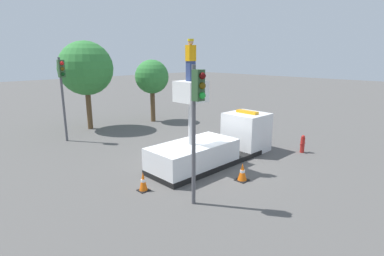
{
  "coord_description": "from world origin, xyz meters",
  "views": [
    {
      "loc": [
        -10.17,
        -9.37,
        5.17
      ],
      "look_at": [
        -2.23,
        -1.19,
        2.39
      ],
      "focal_mm": 28.0,
      "sensor_mm": 36.0,
      "label": 1
    }
  ],
  "objects_px": {
    "traffic_cone_rear": "(143,182)",
    "traffic_cone_curbside": "(242,172)",
    "traffic_light_pole": "(197,109)",
    "tree_right_bg": "(86,69)",
    "bucket_truck": "(216,144)",
    "fire_hydrant": "(303,144)",
    "traffic_light_across": "(62,83)",
    "worker": "(191,60)",
    "tree_left_bg": "(152,77)"
  },
  "relations": [
    {
      "from": "traffic_light_pole",
      "to": "traffic_light_across",
      "type": "xyz_separation_m",
      "value": [
        0.02,
        11.25,
        0.13
      ]
    },
    {
      "from": "worker",
      "to": "traffic_light_pole",
      "type": "height_order",
      "value": "worker"
    },
    {
      "from": "worker",
      "to": "traffic_cone_curbside",
      "type": "bearing_deg",
      "value": -73.05
    },
    {
      "from": "traffic_light_pole",
      "to": "tree_right_bg",
      "type": "xyz_separation_m",
      "value": [
        2.53,
        13.37,
        0.82
      ]
    },
    {
      "from": "traffic_light_across",
      "to": "fire_hydrant",
      "type": "xyz_separation_m",
      "value": [
        8.28,
        -11.1,
        -3.11
      ]
    },
    {
      "from": "traffic_light_pole",
      "to": "fire_hydrant",
      "type": "bearing_deg",
      "value": 1.03
    },
    {
      "from": "worker",
      "to": "tree_right_bg",
      "type": "bearing_deg",
      "value": 88.1
    },
    {
      "from": "traffic_cone_curbside",
      "to": "tree_left_bg",
      "type": "relative_size",
      "value": 0.16
    },
    {
      "from": "fire_hydrant",
      "to": "bucket_truck",
      "type": "bearing_deg",
      "value": 151.44
    },
    {
      "from": "bucket_truck",
      "to": "worker",
      "type": "bearing_deg",
      "value": 180.0
    },
    {
      "from": "traffic_cone_rear",
      "to": "traffic_cone_curbside",
      "type": "height_order",
      "value": "traffic_cone_rear"
    },
    {
      "from": "traffic_cone_rear",
      "to": "traffic_light_across",
      "type": "bearing_deg",
      "value": 85.52
    },
    {
      "from": "traffic_light_pole",
      "to": "worker",
      "type": "bearing_deg",
      "value": 49.48
    },
    {
      "from": "traffic_light_pole",
      "to": "tree_left_bg",
      "type": "distance_m",
      "value": 14.24
    },
    {
      "from": "bucket_truck",
      "to": "traffic_light_pole",
      "type": "xyz_separation_m",
      "value": [
        -3.92,
        -2.53,
        2.6
      ]
    },
    {
      "from": "traffic_cone_curbside",
      "to": "tree_right_bg",
      "type": "relative_size",
      "value": 0.12
    },
    {
      "from": "fire_hydrant",
      "to": "traffic_cone_curbside",
      "type": "xyz_separation_m",
      "value": [
        -5.41,
        0.0,
        -0.12
      ]
    },
    {
      "from": "fire_hydrant",
      "to": "traffic_cone_rear",
      "type": "height_order",
      "value": "fire_hydrant"
    },
    {
      "from": "traffic_light_pole",
      "to": "fire_hydrant",
      "type": "relative_size",
      "value": 5.01
    },
    {
      "from": "bucket_truck",
      "to": "fire_hydrant",
      "type": "distance_m",
      "value": 5.0
    },
    {
      "from": "worker",
      "to": "traffic_light_across",
      "type": "height_order",
      "value": "worker"
    },
    {
      "from": "traffic_cone_rear",
      "to": "tree_left_bg",
      "type": "xyz_separation_m",
      "value": [
        7.99,
        9.97,
        3.13
      ]
    },
    {
      "from": "traffic_light_across",
      "to": "traffic_cone_curbside",
      "type": "distance_m",
      "value": 11.91
    },
    {
      "from": "fire_hydrant",
      "to": "traffic_cone_curbside",
      "type": "bearing_deg",
      "value": 179.97
    },
    {
      "from": "bucket_truck",
      "to": "traffic_light_pole",
      "type": "relative_size",
      "value": 1.48
    },
    {
      "from": "traffic_cone_rear",
      "to": "bucket_truck",
      "type": "bearing_deg",
      "value": 3.49
    },
    {
      "from": "traffic_cone_rear",
      "to": "traffic_cone_curbside",
      "type": "bearing_deg",
      "value": -30.43
    },
    {
      "from": "traffic_light_across",
      "to": "traffic_cone_rear",
      "type": "distance_m",
      "value": 9.58
    },
    {
      "from": "traffic_light_across",
      "to": "fire_hydrant",
      "type": "height_order",
      "value": "traffic_light_across"
    },
    {
      "from": "traffic_cone_curbside",
      "to": "tree_right_bg",
      "type": "bearing_deg",
      "value": 91.59
    },
    {
      "from": "worker",
      "to": "tree_left_bg",
      "type": "relative_size",
      "value": 0.36
    },
    {
      "from": "worker",
      "to": "traffic_light_pole",
      "type": "relative_size",
      "value": 0.36
    },
    {
      "from": "bucket_truck",
      "to": "tree_left_bg",
      "type": "distance_m",
      "value": 10.6
    },
    {
      "from": "traffic_cone_curbside",
      "to": "tree_left_bg",
      "type": "distance_m",
      "value": 13.23
    },
    {
      "from": "traffic_cone_rear",
      "to": "tree_right_bg",
      "type": "bearing_deg",
      "value": 73.89
    },
    {
      "from": "bucket_truck",
      "to": "traffic_cone_curbside",
      "type": "distance_m",
      "value": 2.64
    },
    {
      "from": "traffic_light_pole",
      "to": "fire_hydrant",
      "type": "height_order",
      "value": "traffic_light_pole"
    },
    {
      "from": "traffic_light_across",
      "to": "traffic_light_pole",
      "type": "bearing_deg",
      "value": -90.11
    },
    {
      "from": "bucket_truck",
      "to": "traffic_cone_curbside",
      "type": "xyz_separation_m",
      "value": [
        -1.03,
        -2.38,
        -0.5
      ]
    },
    {
      "from": "traffic_cone_curbside",
      "to": "tree_right_bg",
      "type": "distance_m",
      "value": 13.79
    },
    {
      "from": "bucket_truck",
      "to": "traffic_light_pole",
      "type": "distance_m",
      "value": 5.34
    },
    {
      "from": "traffic_cone_curbside",
      "to": "tree_left_bg",
      "type": "bearing_deg",
      "value": 69.93
    },
    {
      "from": "tree_right_bg",
      "to": "traffic_light_across",
      "type": "bearing_deg",
      "value": -139.78
    },
    {
      "from": "bucket_truck",
      "to": "tree_right_bg",
      "type": "distance_m",
      "value": 11.45
    },
    {
      "from": "traffic_cone_curbside",
      "to": "tree_right_bg",
      "type": "height_order",
      "value": "tree_right_bg"
    },
    {
      "from": "fire_hydrant",
      "to": "tree_right_bg",
      "type": "bearing_deg",
      "value": 113.61
    },
    {
      "from": "traffic_light_pole",
      "to": "traffic_light_across",
      "type": "relative_size",
      "value": 0.96
    },
    {
      "from": "traffic_cone_rear",
      "to": "tree_right_bg",
      "type": "distance_m",
      "value": 12.21
    },
    {
      "from": "worker",
      "to": "traffic_cone_rear",
      "type": "bearing_deg",
      "value": -174.37
    },
    {
      "from": "worker",
      "to": "tree_left_bg",
      "type": "xyz_separation_m",
      "value": [
        5.14,
        9.69,
        -1.46
      ]
    }
  ]
}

